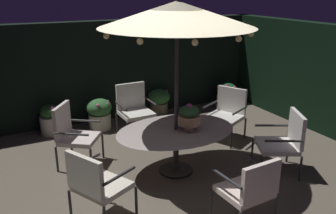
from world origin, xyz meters
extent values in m
cube|color=brown|center=(0.00, 0.00, -0.01)|extent=(7.50, 6.58, 0.02)
cube|color=black|center=(0.00, 3.14, 1.07)|extent=(7.50, 0.30, 2.13)
cylinder|color=#32312D|center=(0.16, 0.21, 0.01)|extent=(0.54, 0.54, 0.03)
cylinder|color=#32312D|center=(0.16, 0.21, 0.34)|extent=(0.09, 0.09, 0.69)
ellipsoid|color=#B5A8A2|center=(0.16, 0.21, 0.70)|extent=(1.89, 1.38, 0.03)
cylinder|color=#2F2A2F|center=(0.16, 0.21, 1.19)|extent=(0.06, 0.06, 2.38)
cone|color=beige|center=(0.16, 0.21, 2.44)|extent=(2.23, 2.23, 0.36)
sphere|color=#F9DB8C|center=(1.19, 0.25, 2.19)|extent=(0.08, 0.08, 0.08)
sphere|color=#F9DB8C|center=(0.98, 0.82, 2.19)|extent=(0.08, 0.08, 0.08)
sphere|color=#F9DB8C|center=(0.43, 1.20, 2.19)|extent=(0.08, 0.08, 0.08)
sphere|color=#F9DB8C|center=(-0.16, 1.18, 2.19)|extent=(0.08, 0.08, 0.08)
sphere|color=#F9DB8C|center=(-0.67, 0.81, 2.19)|extent=(0.08, 0.08, 0.08)
sphere|color=#F9DB8C|center=(-0.86, 0.24, 2.19)|extent=(0.08, 0.08, 0.08)
sphere|color=#F9DB8C|center=(-0.65, -0.40, 2.19)|extent=(0.08, 0.08, 0.08)
sphere|color=#F9DB8C|center=(-0.12, -0.77, 2.19)|extent=(0.08, 0.08, 0.08)
sphere|color=#F9DB8C|center=(0.51, -0.75, 2.19)|extent=(0.08, 0.08, 0.08)
sphere|color=#F9DB8C|center=(0.96, -0.42, 2.19)|extent=(0.08, 0.08, 0.08)
cylinder|color=tan|center=(0.32, 0.09, 0.77)|extent=(0.15, 0.15, 0.10)
cylinder|color=tan|center=(0.32, 0.09, 0.89)|extent=(0.34, 0.34, 0.14)
ellipsoid|color=#2B562E|center=(0.32, 0.09, 1.02)|extent=(0.30, 0.30, 0.18)
sphere|color=#AC3081|center=(0.32, 0.09, 1.09)|extent=(0.11, 0.11, 0.11)
cylinder|color=#323132|center=(-0.73, 1.19, 0.21)|extent=(0.04, 0.04, 0.43)
cylinder|color=#323132|center=(-1.06, 0.71, 0.21)|extent=(0.04, 0.04, 0.43)
cylinder|color=#323132|center=(-1.19, 1.51, 0.21)|extent=(0.04, 0.04, 0.43)
cylinder|color=#323132|center=(-1.53, 1.03, 0.21)|extent=(0.04, 0.04, 0.43)
cube|color=silver|center=(-1.13, 1.11, 0.46)|extent=(0.78, 0.78, 0.07)
cube|color=silver|center=(-1.35, 1.26, 0.76)|extent=(0.37, 0.49, 0.52)
cylinder|color=#323132|center=(-0.96, 1.35, 0.66)|extent=(0.46, 0.34, 0.04)
cylinder|color=#323132|center=(-1.29, 0.87, 0.66)|extent=(0.46, 0.34, 0.04)
cylinder|color=#2F3030|center=(-1.13, -0.11, 0.22)|extent=(0.04, 0.04, 0.44)
cylinder|color=#2F3030|center=(-0.86, -0.65, 0.22)|extent=(0.04, 0.04, 0.44)
cylinder|color=#2F3030|center=(-1.62, -0.36, 0.22)|extent=(0.04, 0.04, 0.44)
cube|color=silver|center=(-1.24, -0.50, 0.48)|extent=(0.74, 0.77, 0.07)
cube|color=silver|center=(-1.47, -0.62, 0.75)|extent=(0.32, 0.54, 0.47)
cylinder|color=#2F3030|center=(-1.37, -0.23, 0.72)|extent=(0.48, 0.27, 0.04)
cylinder|color=#2F3030|center=(-1.10, -0.77, 0.72)|extent=(0.48, 0.27, 0.04)
cylinder|color=#2A2D30|center=(-0.04, -1.11, 0.21)|extent=(0.04, 0.04, 0.43)
cylinder|color=#2A2D30|center=(0.53, -1.07, 0.21)|extent=(0.04, 0.04, 0.43)
cylinder|color=#2A2D30|center=(0.56, -1.60, 0.21)|extent=(0.04, 0.04, 0.43)
cube|color=silver|center=(0.26, -1.36, 0.46)|extent=(0.59, 0.56, 0.07)
cube|color=silver|center=(0.28, -1.61, 0.72)|extent=(0.55, 0.09, 0.44)
cylinder|color=#2A2D30|center=(-0.02, -1.37, 0.72)|extent=(0.07, 0.51, 0.04)
cylinder|color=#2A2D30|center=(0.55, -1.34, 0.72)|extent=(0.07, 0.51, 0.04)
cylinder|color=#2D302E|center=(1.16, -0.64, 0.20)|extent=(0.04, 0.04, 0.40)
cylinder|color=#2D302E|center=(1.44, -0.09, 0.20)|extent=(0.04, 0.04, 0.40)
cylinder|color=#2D302E|center=(1.69, -0.91, 0.20)|extent=(0.04, 0.04, 0.40)
cylinder|color=#2D302E|center=(1.97, -0.35, 0.20)|extent=(0.04, 0.04, 0.40)
cube|color=silver|center=(1.57, -0.50, 0.44)|extent=(0.79, 0.80, 0.07)
cube|color=silver|center=(1.82, -0.62, 0.73)|extent=(0.32, 0.56, 0.51)
cylinder|color=#2D302E|center=(1.43, -0.77, 0.66)|extent=(0.52, 0.29, 0.04)
cylinder|color=#2D302E|center=(1.71, -0.22, 0.66)|extent=(0.52, 0.29, 0.04)
cylinder|color=#2B312B|center=(1.46, 0.51, 0.20)|extent=(0.04, 0.04, 0.41)
cylinder|color=#2B312B|center=(1.18, 1.07, 0.20)|extent=(0.04, 0.04, 0.41)
cylinder|color=#2B312B|center=(1.96, 0.76, 0.20)|extent=(0.04, 0.04, 0.41)
cylinder|color=#2B312B|center=(1.69, 1.32, 0.20)|extent=(0.04, 0.04, 0.41)
cube|color=silver|center=(1.57, 0.91, 0.44)|extent=(0.77, 0.79, 0.07)
cube|color=silver|center=(1.81, 1.04, 0.72)|extent=(0.32, 0.56, 0.49)
cylinder|color=#2B312B|center=(1.71, 0.64, 0.65)|extent=(0.50, 0.27, 0.04)
cylinder|color=#2B312B|center=(1.43, 1.19, 0.65)|extent=(0.50, 0.27, 0.04)
cylinder|color=#32292B|center=(0.45, 1.51, 0.22)|extent=(0.04, 0.04, 0.44)
cylinder|color=#32292B|center=(-0.17, 1.49, 0.22)|extent=(0.04, 0.04, 0.44)
cylinder|color=#32292B|center=(0.43, 2.08, 0.22)|extent=(0.04, 0.04, 0.44)
cylinder|color=#32292B|center=(-0.18, 2.06, 0.22)|extent=(0.04, 0.04, 0.44)
cube|color=silver|center=(0.13, 1.78, 0.48)|extent=(0.61, 0.57, 0.07)
cube|color=silver|center=(0.13, 2.06, 0.76)|extent=(0.59, 0.07, 0.51)
cylinder|color=#32292B|center=(0.44, 1.79, 0.68)|extent=(0.05, 0.55, 0.04)
cylinder|color=#32292B|center=(-0.17, 1.78, 0.68)|extent=(0.05, 0.55, 0.04)
cylinder|color=beige|center=(-1.33, 2.68, 0.19)|extent=(0.42, 0.42, 0.37)
ellipsoid|color=#265524|center=(-1.33, 2.68, 0.48)|extent=(0.38, 0.38, 0.27)
sphere|color=#BA437E|center=(-1.18, 2.70, 0.51)|extent=(0.09, 0.09, 0.09)
sphere|color=#AB2A73|center=(-1.31, 2.80, 0.49)|extent=(0.10, 0.10, 0.10)
sphere|color=#BB328D|center=(-1.42, 2.79, 0.49)|extent=(0.11, 0.11, 0.11)
sphere|color=#AE3E83|center=(-1.47, 2.61, 0.50)|extent=(0.06, 0.06, 0.06)
sphere|color=#A63E85|center=(-1.30, 2.56, 0.56)|extent=(0.10, 0.10, 0.10)
cylinder|color=#7A6A50|center=(1.10, 2.82, 0.13)|extent=(0.41, 0.41, 0.26)
ellipsoid|color=#326F33|center=(1.10, 2.82, 0.40)|extent=(0.51, 0.51, 0.36)
sphere|color=#E1576A|center=(1.30, 2.82, 0.51)|extent=(0.07, 0.07, 0.07)
sphere|color=#EE4B72|center=(1.14, 2.95, 0.51)|extent=(0.07, 0.07, 0.07)
sphere|color=#D94864|center=(0.97, 2.88, 0.46)|extent=(0.07, 0.07, 0.07)
sphere|color=#D45670|center=(0.98, 2.77, 0.48)|extent=(0.10, 0.10, 0.10)
sphere|color=#DF4569|center=(1.19, 2.67, 0.48)|extent=(0.08, 0.08, 0.08)
cylinder|color=beige|center=(-0.39, 2.51, 0.16)|extent=(0.45, 0.45, 0.33)
ellipsoid|color=#336B34|center=(-0.39, 2.51, 0.47)|extent=(0.51, 0.51, 0.36)
sphere|color=#DE5A79|center=(-0.22, 2.49, 0.56)|extent=(0.07, 0.07, 0.07)
sphere|color=#D74872|center=(-0.27, 2.67, 0.50)|extent=(0.07, 0.07, 0.07)
sphere|color=#DB5975|center=(-0.44, 2.61, 0.50)|extent=(0.10, 0.10, 0.10)
sphere|color=#E8567B|center=(-0.56, 2.54, 0.55)|extent=(0.08, 0.08, 0.08)
sphere|color=#DA607E|center=(-0.46, 2.31, 0.57)|extent=(0.07, 0.07, 0.07)
sphere|color=#E3567B|center=(-0.26, 2.36, 0.56)|extent=(0.06, 0.06, 0.06)
cylinder|color=#826751|center=(2.79, 2.52, 0.14)|extent=(0.52, 0.52, 0.28)
ellipsoid|color=#154A24|center=(2.79, 2.52, 0.42)|extent=(0.49, 0.49, 0.35)
sphere|color=#DF2C40|center=(2.91, 2.56, 0.51)|extent=(0.09, 0.09, 0.09)
sphere|color=#C8383B|center=(2.86, 2.65, 0.45)|extent=(0.08, 0.08, 0.08)
sphere|color=red|center=(2.61, 2.63, 0.50)|extent=(0.09, 0.09, 0.09)
sphere|color=red|center=(2.70, 2.43, 0.54)|extent=(0.09, 0.09, 0.09)
sphere|color=red|center=(2.86, 2.34, 0.51)|extent=(0.09, 0.09, 0.09)
camera|label=1|loc=(-2.26, -4.33, 2.80)|focal=38.61mm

